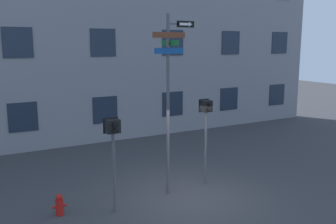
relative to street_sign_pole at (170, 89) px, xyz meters
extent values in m
plane|color=#38383A|center=(0.33, -0.52, -3.08)|extent=(60.00, 60.00, 0.00)
cube|color=#1E2838|center=(-3.10, 6.46, -1.62)|extent=(1.13, 0.03, 1.18)
cube|color=#1E2838|center=(0.33, 6.46, -1.62)|extent=(1.13, 0.03, 1.18)
cube|color=#1E2838|center=(3.75, 6.46, -1.62)|extent=(1.13, 0.03, 1.18)
cube|color=#1E2838|center=(7.18, 6.46, -1.62)|extent=(1.13, 0.03, 1.18)
cube|color=#1E2838|center=(10.61, 6.46, -1.62)|extent=(1.13, 0.03, 1.18)
cube|color=#1E2838|center=(-3.10, 6.46, 1.30)|extent=(1.13, 0.03, 1.18)
cube|color=#1E2838|center=(0.33, 6.46, 1.30)|extent=(1.13, 0.03, 1.18)
cube|color=#1E2838|center=(3.75, 6.46, 1.30)|extent=(1.13, 0.03, 1.18)
cube|color=#1E2838|center=(7.18, 6.46, 1.30)|extent=(1.13, 0.03, 1.18)
cube|color=#1E2838|center=(10.61, 6.46, 1.30)|extent=(1.13, 0.03, 1.18)
cylinder|color=#4C4C51|center=(-0.06, 0.01, -0.51)|extent=(0.09, 0.09, 5.16)
cube|color=#4C4C51|center=(0.22, 0.01, 1.79)|extent=(0.55, 0.05, 0.05)
cube|color=brown|center=(-0.06, -0.05, 1.49)|extent=(1.00, 0.02, 0.16)
cube|color=#196B2D|center=(0.00, 0.01, 1.28)|extent=(0.02, 0.92, 0.15)
cube|color=#14478C|center=(-0.06, -0.05, 1.07)|extent=(0.90, 0.02, 0.16)
cube|color=black|center=(0.49, -0.01, 1.79)|extent=(0.56, 0.02, 0.18)
cube|color=white|center=(0.45, -0.02, 1.79)|extent=(0.32, 0.01, 0.07)
cone|color=white|center=(0.65, -0.02, 1.79)|extent=(0.10, 0.14, 0.14)
cylinder|color=#4C4C51|center=(-1.87, -0.39, -2.02)|extent=(0.08, 0.08, 2.12)
cube|color=black|center=(-1.87, -0.39, -0.79)|extent=(0.35, 0.26, 0.34)
cube|color=black|center=(-1.87, -0.25, -0.79)|extent=(0.41, 0.02, 0.40)
cylinder|color=black|center=(-1.87, -0.58, -0.71)|extent=(0.12, 0.12, 0.12)
cylinder|color=black|center=(-1.87, -0.58, -0.87)|extent=(0.12, 0.12, 0.12)
cylinder|color=orange|center=(-1.87, -0.52, -0.71)|extent=(0.10, 0.01, 0.10)
cylinder|color=#4C4C51|center=(1.34, 0.12, -1.93)|extent=(0.08, 0.08, 2.31)
cube|color=black|center=(1.34, 0.12, -0.61)|extent=(0.30, 0.26, 0.35)
cube|color=black|center=(1.34, 0.26, -0.61)|extent=(0.36, 0.02, 0.41)
cylinder|color=black|center=(1.34, -0.07, -0.53)|extent=(0.12, 0.12, 0.12)
cylinder|color=black|center=(1.34, -0.07, -0.68)|extent=(0.12, 0.12, 0.12)
cylinder|color=#EA4C14|center=(1.34, -0.01, -0.53)|extent=(0.10, 0.01, 0.10)
cylinder|color=red|center=(-3.18, 0.11, -2.87)|extent=(0.20, 0.20, 0.43)
sphere|color=red|center=(-3.18, 0.11, -2.60)|extent=(0.17, 0.17, 0.17)
cylinder|color=red|center=(-3.32, 0.11, -2.85)|extent=(0.08, 0.07, 0.07)
cylinder|color=red|center=(-3.04, 0.11, -2.85)|extent=(0.08, 0.07, 0.07)
camera|label=1|loc=(-5.08, -9.12, 1.27)|focal=40.00mm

